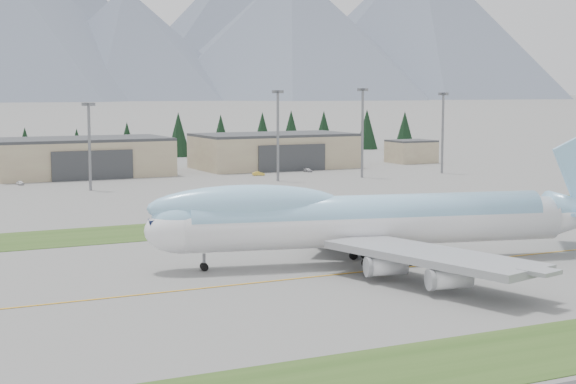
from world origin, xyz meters
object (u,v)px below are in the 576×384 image
service_vehicle_a (20,185)px  service_vehicle_c (308,172)px  hangar_right (274,151)px  service_vehicle_b (259,176)px  hangar_center (82,157)px  boeing_747_freighter (371,219)px

service_vehicle_a → service_vehicle_c: size_ratio=0.88×
service_vehicle_a → hangar_right: bearing=5.7°
hangar_right → service_vehicle_c: (3.31, -16.99, -5.39)m
service_vehicle_a → service_vehicle_c: service_vehicle_a is taller
service_vehicle_a → service_vehicle_b: 65.26m
service_vehicle_a → service_vehicle_b: (65.14, -3.98, 0.00)m
hangar_right → service_vehicle_a: size_ratio=15.03×
hangar_center → service_vehicle_a: size_ratio=15.03×
boeing_747_freighter → service_vehicle_b: boeing_747_freighter is taller
boeing_747_freighter → service_vehicle_c: size_ratio=19.77×
hangar_right → service_vehicle_c: hangar_right is taller
hangar_center → service_vehicle_c: 65.77m
service_vehicle_a → service_vehicle_b: size_ratio=0.90×
hangar_right → boeing_747_freighter: bearing=-109.8°
service_vehicle_c → service_vehicle_a: bearing=178.5°
service_vehicle_a → service_vehicle_c: bearing=-6.3°
boeing_747_freighter → hangar_right: boeing_747_freighter is taller
hangar_right → service_vehicle_a: hangar_right is taller
service_vehicle_b → boeing_747_freighter: bearing=177.3°
service_vehicle_a → service_vehicle_c: 83.12m
service_vehicle_a → hangar_center: bearing=34.7°
hangar_right → service_vehicle_c: 18.12m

